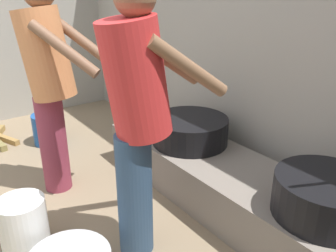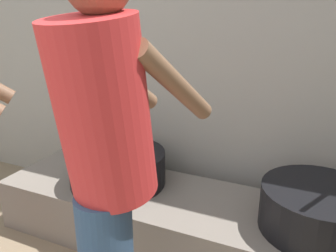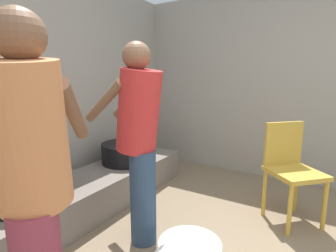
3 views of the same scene
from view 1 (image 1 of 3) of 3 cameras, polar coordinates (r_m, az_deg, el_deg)
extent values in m
cube|color=#9E998E|center=(2.84, 12.62, 15.60)|extent=(5.10, 0.20, 2.35)
cube|color=slate|center=(2.46, 11.83, -10.60)|extent=(2.53, 0.60, 0.32)
cylinder|color=black|center=(2.05, 24.31, -10.46)|extent=(0.55, 0.55, 0.22)
cylinder|color=black|center=(2.71, 3.60, -0.70)|extent=(0.58, 0.58, 0.20)
cylinder|color=navy|center=(2.02, -5.43, -11.10)|extent=(0.20, 0.20, 0.74)
cylinder|color=red|center=(1.76, -5.29, 7.58)|extent=(0.36, 0.43, 0.63)
cylinder|color=brown|center=(1.72, 3.40, 9.51)|extent=(0.15, 0.46, 0.34)
cylinder|color=brown|center=(1.96, -0.58, 11.06)|extent=(0.15, 0.46, 0.34)
cylinder|color=#8C3347|center=(2.74, -18.15, -2.80)|extent=(0.20, 0.20, 0.74)
cylinder|color=#D17F4C|center=(2.53, -19.36, 10.98)|extent=(0.48, 0.47, 0.63)
cylinder|color=brown|center=(2.29, -16.53, 11.91)|extent=(0.39, 0.34, 0.35)
cylinder|color=brown|center=(2.53, -13.45, 13.07)|extent=(0.39, 0.34, 0.35)
cylinder|color=#194C99|center=(3.65, -18.82, -0.40)|extent=(0.31, 0.31, 0.30)
cylinder|color=silver|center=(2.31, -22.48, -14.52)|extent=(0.28, 0.28, 0.32)
cube|color=#A07840|center=(3.95, -25.57, -1.67)|extent=(0.52, 0.25, 0.05)
camera|label=2|loc=(0.85, -36.36, 9.09)|focal=36.52mm
camera|label=3|loc=(2.98, -42.56, 12.53)|focal=27.69mm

